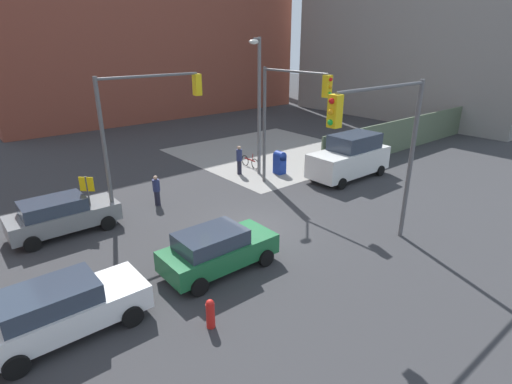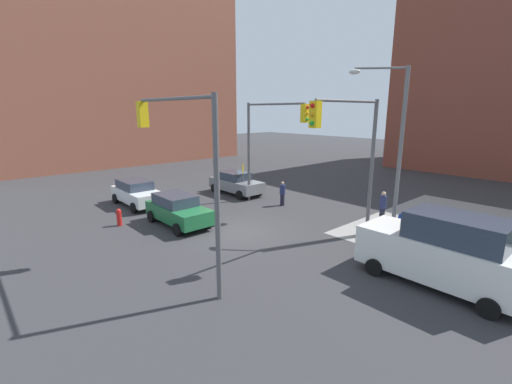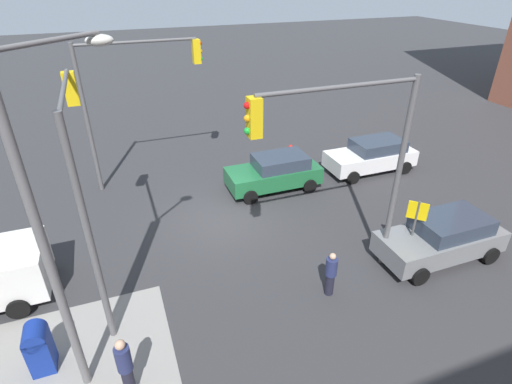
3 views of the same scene
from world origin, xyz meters
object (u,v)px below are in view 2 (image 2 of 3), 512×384
Objects in this scene: mailbox_blue at (406,225)px; van_white_delivery at (444,251)px; fire_hydrant at (119,217)px; pedestrian_crossing at (282,193)px; traffic_signal_ne_corner at (352,144)px; coupe_gray at (235,183)px; street_lamp_corner at (394,138)px; traffic_signal_se_corner at (182,152)px; pedestrian_waiting at (383,207)px; traffic_signal_nw_corner at (269,134)px; bicycle_leaning_on_fence at (413,221)px; sedan_green at (178,209)px; hatchback_white at (137,192)px.

van_white_delivery reaches higher than mailbox_blue.
pedestrian_crossing is (3.00, 9.40, 0.33)m from fire_hydrant.
traffic_signal_ne_corner is at bearing 36.03° from fire_hydrant.
mailbox_blue is 12.76m from coupe_gray.
mailbox_blue is at bearing -23.30° from street_lamp_corner.
fire_hydrant is at bearing -80.33° from coupe_gray.
pedestrian_waiting is at bearing 81.19° from traffic_signal_se_corner.
bicycle_leaning_on_fence is at bearing 18.27° from traffic_signal_nw_corner.
bicycle_leaning_on_fence reaches higher than fire_hydrant.
traffic_signal_se_corner is 1.53× the size of sedan_green.
mailbox_blue reaches higher than bicycle_leaning_on_fence.
pedestrian_waiting is (-2.00, 1.50, 0.18)m from mailbox_blue.
traffic_signal_nw_corner is 7.32m from sedan_green.
traffic_signal_nw_corner is at bearing 47.46° from hatchback_white.
bicycle_leaning_on_fence is (3.10, 11.70, -4.27)m from traffic_signal_se_corner.
street_lamp_corner is 15.64m from hatchback_white.
sedan_green is (1.93, 2.44, 0.36)m from fire_hydrant.
mailbox_blue is at bearing 68.70° from traffic_signal_se_corner.
mailbox_blue is 0.91× the size of pedestrian_crossing.
sedan_green is 2.69× the size of pedestrian_crossing.
pedestrian_waiting is at bearing 162.92° from pedestrian_crossing.
traffic_signal_nw_corner is 4.55× the size of mailbox_blue.
hatchback_white is at bearing 18.86° from pedestrian_crossing.
hatchback_white is at bearing -160.71° from traffic_signal_ne_corner.
pedestrian_crossing is (-6.93, -0.35, -3.89)m from street_lamp_corner.
van_white_delivery is at bearing 23.25° from fire_hydrant.
mailbox_blue is 16.04m from hatchback_white.
pedestrian_waiting is (-0.73, 0.95, -3.75)m from street_lamp_corner.
coupe_gray is 15.84m from van_white_delivery.
pedestrian_crossing is (-10.96, 3.40, -0.47)m from van_white_delivery.
sedan_green reaches higher than pedestrian_crossing.
traffic_signal_se_corner is at bearing -60.63° from traffic_signal_nw_corner.
hatchback_white is 16.58m from bicycle_leaning_on_fence.
traffic_signal_nw_corner is 10.33m from traffic_signal_se_corner.
bicycle_leaning_on_fence is at bearing 76.23° from traffic_signal_ne_corner.
street_lamp_corner is at bearing 137.10° from van_white_delivery.
sedan_green is 12.56m from van_white_delivery.
traffic_signal_ne_corner is at bearing -11.46° from coupe_gray.
sedan_green is at bearing 0.28° from hatchback_white.
traffic_signal_ne_corner is 5.63m from van_white_delivery.
traffic_signal_ne_corner is 6.91× the size of fire_hydrant.
van_white_delivery is 3.43× the size of pedestrian_crossing.
coupe_gray is (-9.05, 9.45, -3.77)m from traffic_signal_se_corner.
fire_hydrant is 0.60× the size of pedestrian_crossing.
traffic_signal_se_corner is at bearing 69.31° from pedestrian_waiting.
hatchback_white is 2.45× the size of pedestrian_waiting.
street_lamp_corner is at bearing 156.70° from mailbox_blue.
traffic_signal_ne_corner is (7.07, -1.79, -0.02)m from traffic_signal_nw_corner.
bicycle_leaning_on_fence is at bearing 75.14° from traffic_signal_se_corner.
hatchback_white is (-5.26, -0.03, 0.00)m from sedan_green.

